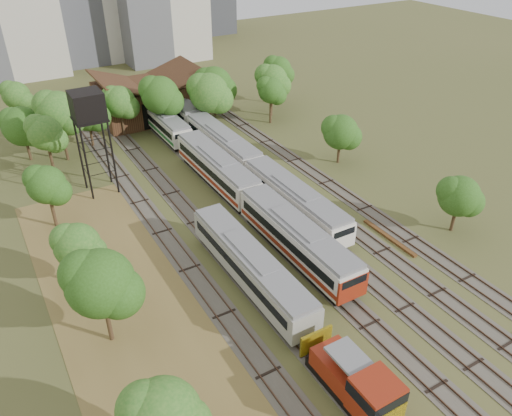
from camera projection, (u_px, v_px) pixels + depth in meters
ground at (415, 340)px, 40.33m from camera, size 240.00×240.00×0.00m
dry_grass_patch at (169, 361)px, 38.47m from camera, size 14.00×60.00×0.04m
tracks at (253, 204)px, 58.40m from camera, size 24.60×80.00×0.19m
railcar_red_set at (253, 200)px, 55.18m from camera, size 3.20×34.57×3.97m
railcar_green_set at (223, 144)px, 67.99m from camera, size 3.10×52.08×3.83m
railcar_rear at (163, 122)px, 75.30m from camera, size 2.93×16.08×3.63m
shunter_locomotive at (358, 385)px, 34.37m from camera, size 2.91×8.10×3.81m
old_grey_coach at (251, 266)px, 45.24m from camera, size 3.03×18.00×3.74m
water_tower at (88, 109)px, 55.83m from camera, size 3.61×3.61×12.45m
rail_pile_far at (389, 238)px, 52.44m from camera, size 0.47×7.58×0.25m
maintenance_shed at (150, 99)px, 80.99m from camera, size 16.45×11.55×7.58m
tree_band_left at (77, 220)px, 46.05m from camera, size 7.97×73.76×8.53m
tree_band_far at (177, 94)px, 74.37m from camera, size 41.95×11.46×9.61m
tree_band_right at (350, 136)px, 64.02m from camera, size 4.86×40.14×7.32m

